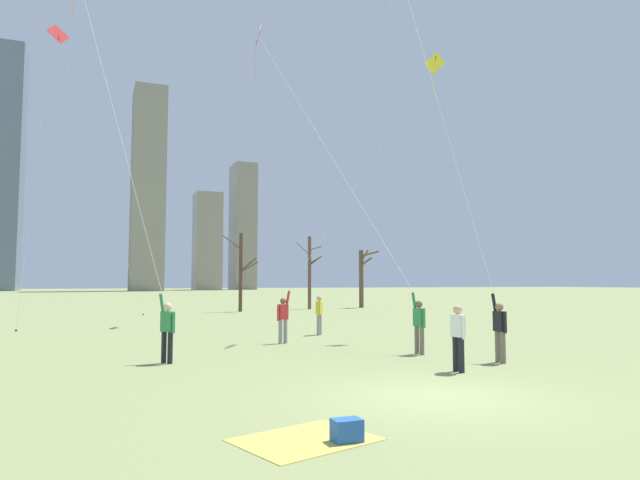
% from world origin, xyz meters
% --- Properties ---
extents(ground_plane, '(400.00, 400.00, 0.00)m').
position_xyz_m(ground_plane, '(0.00, 0.00, 0.00)').
color(ground_plane, '#848E56').
extents(kite_flyer_foreground_left_orange, '(3.09, 5.58, 13.46)m').
position_xyz_m(kite_flyer_foreground_left_orange, '(-4.62, 7.06, 2.48)').
color(kite_flyer_foreground_left_orange, black).
rests_on(kite_flyer_foreground_left_orange, ground).
extents(kite_flyer_foreground_right_white, '(2.45, 9.94, 17.98)m').
position_xyz_m(kite_flyer_foreground_right_white, '(4.66, 5.54, 5.17)').
color(kite_flyer_foreground_right_white, '#726656').
rests_on(kite_flyer_foreground_right_white, ground).
extents(kite_flyer_far_back_pink, '(1.06, 17.15, 17.40)m').
position_xyz_m(kite_flyer_far_back_pink, '(2.86, 10.03, 5.30)').
color(kite_flyer_far_back_pink, '#726656').
rests_on(kite_flyer_far_back_pink, ground).
extents(kite_flyer_midfield_right_yellow, '(7.44, 0.52, 11.83)m').
position_xyz_m(kite_flyer_midfield_right_yellow, '(0.92, 9.98, 2.12)').
color(kite_flyer_midfield_right_yellow, gray).
rests_on(kite_flyer_midfield_right_yellow, ground).
extents(bystander_watching_nearby, '(0.22, 0.51, 1.62)m').
position_xyz_m(bystander_watching_nearby, '(2.16, 2.31, 0.90)').
color(bystander_watching_nearby, black).
rests_on(bystander_watching_nearby, ground).
extents(bystander_strolling_midfield, '(0.37, 0.41, 1.62)m').
position_xyz_m(bystander_strolling_midfield, '(2.54, 12.46, 0.90)').
color(bystander_strolling_midfield, gray).
rests_on(bystander_strolling_midfield, ground).
extents(distant_kite_drifting_left_red, '(6.10, 4.58, 17.21)m').
position_xyz_m(distant_kite_drifting_left_red, '(-8.24, 25.94, 15.54)').
color(distant_kite_drifting_left_red, red).
rests_on(distant_kite_drifting_left_red, ground).
extents(picnic_spot, '(2.13, 1.87, 0.31)m').
position_xyz_m(picnic_spot, '(-3.05, -1.97, 0.09)').
color(picnic_spot, '#D8BF4C').
rests_on(picnic_spot, ground).
extents(bare_tree_center, '(1.66, 1.52, 5.00)m').
position_xyz_m(bare_tree_center, '(15.20, 34.27, 2.76)').
color(bare_tree_center, brown).
rests_on(bare_tree_center, ground).
extents(bare_tree_leftmost, '(2.67, 1.65, 5.86)m').
position_xyz_m(bare_tree_leftmost, '(3.90, 31.65, 3.04)').
color(bare_tree_leftmost, '#4C3828').
rests_on(bare_tree_leftmost, ground).
extents(bare_tree_far_right_edge, '(1.83, 1.43, 5.93)m').
position_xyz_m(bare_tree_far_right_edge, '(10.09, 33.55, 3.12)').
color(bare_tree_far_right_edge, brown).
rests_on(bare_tree_far_right_edge, ground).
extents(skyline_mid_tower_right, '(7.98, 11.87, 51.75)m').
position_xyz_m(skyline_mid_tower_right, '(5.31, 138.44, 25.88)').
color(skyline_mid_tower_right, gray).
rests_on(skyline_mid_tower_right, ground).
extents(skyline_short_annex, '(5.98, 11.04, 63.94)m').
position_xyz_m(skyline_short_annex, '(-28.03, 153.73, 31.97)').
color(skyline_short_annex, slate).
rests_on(skyline_short_annex, ground).
extents(skyline_mid_tower_left, '(7.32, 8.03, 27.38)m').
position_xyz_m(skyline_mid_tower_left, '(22.55, 148.68, 13.69)').
color(skyline_mid_tower_left, gray).
rests_on(skyline_mid_tower_left, ground).
extents(skyline_wide_slab, '(6.56, 10.22, 38.11)m').
position_xyz_m(skyline_wide_slab, '(34.76, 156.80, 19.06)').
color(skyline_wide_slab, gray).
rests_on(skyline_wide_slab, ground).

